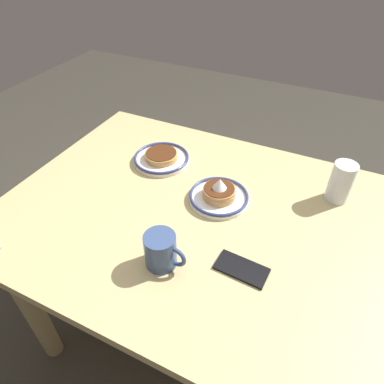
{
  "coord_description": "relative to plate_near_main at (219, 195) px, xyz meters",
  "views": [
    {
      "loc": [
        -0.31,
        0.73,
        1.52
      ],
      "look_at": [
        0.06,
        -0.05,
        0.78
      ],
      "focal_mm": 31.74,
      "sensor_mm": 36.0,
      "label": 1
    }
  ],
  "objects": [
    {
      "name": "ground_plane",
      "position": [
        0.02,
        0.08,
        -0.78
      ],
      "size": [
        6.0,
        6.0,
        0.0
      ],
      "primitive_type": "plane",
      "color": "#333028"
    },
    {
      "name": "dining_table",
      "position": [
        0.02,
        0.08,
        -0.14
      ],
      "size": [
        1.31,
        0.95,
        0.75
      ],
      "color": "tan",
      "rests_on": "ground_plane"
    },
    {
      "name": "plate_near_main",
      "position": [
        0.0,
        0.0,
        0.0
      ],
      "size": [
        0.2,
        0.2,
        0.09
      ],
      "color": "white",
      "rests_on": "dining_table"
    },
    {
      "name": "plate_center_pancakes",
      "position": [
        0.29,
        -0.11,
        -0.01
      ],
      "size": [
        0.22,
        0.22,
        0.04
      ],
      "color": "silver",
      "rests_on": "dining_table"
    },
    {
      "name": "coffee_mug",
      "position": [
        0.04,
        0.31,
        0.03
      ],
      "size": [
        0.12,
        0.09,
        0.1
      ],
      "color": "#334772",
      "rests_on": "dining_table"
    },
    {
      "name": "drinking_glass",
      "position": [
        -0.36,
        -0.18,
        0.04
      ],
      "size": [
        0.08,
        0.08,
        0.14
      ],
      "color": "silver",
      "rests_on": "dining_table"
    },
    {
      "name": "cell_phone",
      "position": [
        -0.17,
        0.24,
        -0.02
      ],
      "size": [
        0.15,
        0.08,
        0.01
      ],
      "primitive_type": "cube",
      "rotation": [
        0.0,
        0.0,
        -0.06
      ],
      "color": "black",
      "rests_on": "dining_table"
    }
  ]
}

